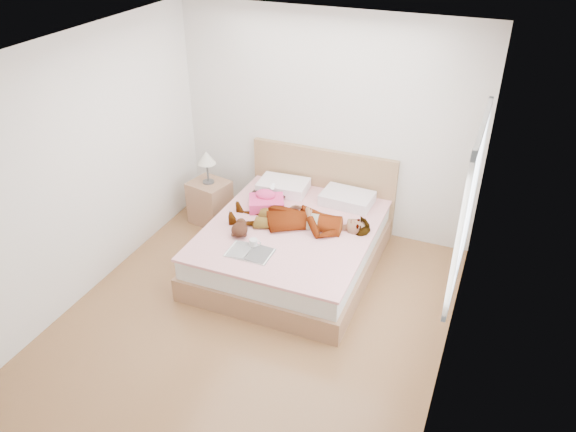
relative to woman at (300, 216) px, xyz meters
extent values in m
plane|color=#56361B|center=(-0.07, -1.02, -0.62)|extent=(4.00, 4.00, 0.00)
imported|color=white|center=(0.00, 0.00, 0.00)|extent=(1.62, 0.87, 0.21)
ellipsoid|color=black|center=(-0.57, 0.45, -0.07)|extent=(0.55, 0.61, 0.07)
cube|color=silver|center=(-0.50, 0.40, 0.07)|extent=(0.06, 0.09, 0.05)
plane|color=white|center=(-0.07, -1.02, 1.98)|extent=(4.00, 4.00, 0.00)
plane|color=silver|center=(-0.07, 0.98, 0.68)|extent=(3.60, 0.00, 3.60)
plane|color=white|center=(-0.07, -3.02, 0.68)|extent=(3.60, 0.00, 3.60)
plane|color=white|center=(-1.87, -1.02, 0.68)|extent=(0.00, 4.00, 4.00)
plane|color=white|center=(1.73, -1.02, 0.68)|extent=(0.00, 4.00, 4.00)
cube|color=white|center=(1.70, -0.72, 0.88)|extent=(0.02, 1.10, 1.30)
cube|color=silver|center=(1.70, -1.30, 0.88)|extent=(0.04, 0.06, 1.42)
cube|color=silver|center=(1.70, -0.14, 0.88)|extent=(0.04, 0.06, 1.42)
cube|color=silver|center=(1.70, -0.72, 0.20)|extent=(0.04, 1.22, 0.06)
cube|color=silver|center=(1.70, -0.72, 1.56)|extent=(0.04, 1.22, 0.06)
cube|color=silver|center=(1.70, -0.72, 0.88)|extent=(0.03, 0.04, 1.30)
cube|color=#8D6341|center=(-0.07, -0.07, -0.49)|extent=(1.78, 2.08, 0.26)
cube|color=silver|center=(-0.07, -0.07, -0.25)|extent=(1.70, 2.00, 0.22)
cube|color=white|center=(-0.07, -0.07, -0.12)|extent=(1.74, 2.04, 0.03)
cube|color=brown|center=(-0.07, 0.94, -0.12)|extent=(1.80, 0.07, 1.00)
cube|color=white|center=(-0.47, 0.65, -0.04)|extent=(0.61, 0.44, 0.13)
cube|color=white|center=(0.33, 0.65, -0.04)|extent=(0.60, 0.43, 0.13)
cube|color=#FC4470|center=(-0.49, 0.19, -0.04)|extent=(0.49, 0.45, 0.13)
ellipsoid|color=#FF4591|center=(-0.52, 0.23, 0.04)|extent=(0.24, 0.19, 0.12)
cube|color=white|center=(-0.27, -0.70, -0.10)|extent=(0.45, 0.31, 0.01)
cube|color=white|center=(-0.39, -0.70, -0.09)|extent=(0.23, 0.30, 0.02)
cube|color=black|center=(-0.15, -0.70, -0.09)|extent=(0.23, 0.30, 0.02)
cylinder|color=silver|center=(-0.28, -0.59, -0.06)|extent=(0.11, 0.11, 0.10)
torus|color=white|center=(-0.24, -0.57, -0.06)|extent=(0.07, 0.04, 0.07)
cylinder|color=black|center=(-0.28, -0.59, -0.02)|extent=(0.09, 0.09, 0.00)
ellipsoid|color=black|center=(-0.51, -0.45, -0.03)|extent=(0.22, 0.24, 0.15)
ellipsoid|color=beige|center=(-0.50, -0.46, -0.02)|extent=(0.12, 0.13, 0.07)
sphere|color=black|center=(-0.54, -0.34, -0.02)|extent=(0.11, 0.11, 0.11)
sphere|color=pink|center=(-0.59, -0.32, 0.00)|extent=(0.04, 0.04, 0.04)
sphere|color=pink|center=(-0.51, -0.30, 0.00)|extent=(0.04, 0.04, 0.04)
ellipsoid|color=black|center=(-0.56, -0.51, -0.07)|extent=(0.06, 0.08, 0.03)
ellipsoid|color=black|center=(-0.43, -0.47, -0.07)|extent=(0.06, 0.08, 0.03)
cube|color=#8B5E40|center=(-1.38, 0.43, -0.34)|extent=(0.52, 0.48, 0.55)
cylinder|color=#464646|center=(-1.38, 0.43, -0.06)|extent=(0.16, 0.16, 0.02)
cylinder|color=#4A4A4A|center=(-1.38, 0.43, 0.08)|extent=(0.03, 0.03, 0.28)
cone|color=beige|center=(-1.38, 0.43, 0.27)|extent=(0.26, 0.26, 0.16)
camera|label=1|loc=(1.86, -4.84, 3.10)|focal=35.00mm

